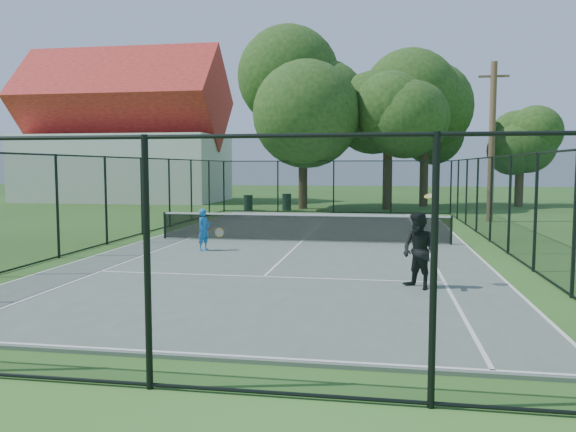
% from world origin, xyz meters
% --- Properties ---
extents(ground, '(120.00, 120.00, 0.00)m').
position_xyz_m(ground, '(0.00, 0.00, 0.00)').
color(ground, '#32501B').
extents(tennis_court, '(11.00, 24.00, 0.06)m').
position_xyz_m(tennis_court, '(0.00, 0.00, 0.03)').
color(tennis_court, '#57665D').
rests_on(tennis_court, ground).
extents(tennis_net, '(10.08, 0.08, 0.95)m').
position_xyz_m(tennis_net, '(0.00, 0.00, 0.58)').
color(tennis_net, black).
rests_on(tennis_net, tennis_court).
extents(fence, '(13.10, 26.10, 3.00)m').
position_xyz_m(fence, '(0.00, 0.00, 1.50)').
color(fence, black).
rests_on(fence, ground).
extents(tree_near_left, '(8.26, 8.26, 10.77)m').
position_xyz_m(tree_near_left, '(-2.19, 16.03, 6.63)').
color(tree_near_left, '#332114').
rests_on(tree_near_left, ground).
extents(tree_near_mid, '(6.55, 6.55, 8.57)m').
position_xyz_m(tree_near_mid, '(3.06, 16.35, 5.28)').
color(tree_near_mid, '#332114').
rests_on(tree_near_mid, ground).
extents(tree_near_right, '(6.51, 6.51, 8.99)m').
position_xyz_m(tree_near_right, '(5.49, 19.38, 5.71)').
color(tree_near_right, '#332114').
rests_on(tree_near_right, ground).
extents(tree_far_right, '(4.69, 4.69, 6.20)m').
position_xyz_m(tree_far_right, '(11.78, 20.39, 3.84)').
color(tree_far_right, '#332114').
rests_on(tree_far_right, ground).
extents(building, '(15.30, 8.15, 11.87)m').
position_xyz_m(building, '(-17.00, 22.00, 4.93)').
color(building, silver).
rests_on(building, ground).
extents(trash_bin_left, '(0.58, 0.58, 0.93)m').
position_xyz_m(trash_bin_left, '(-5.29, 14.11, 0.47)').
color(trash_bin_left, black).
rests_on(trash_bin_left, ground).
extents(trash_bin_right, '(0.58, 0.58, 1.01)m').
position_xyz_m(trash_bin_right, '(-2.96, 14.40, 0.51)').
color(trash_bin_right, black).
rests_on(trash_bin_right, ground).
extents(utility_pole, '(1.40, 0.30, 7.57)m').
position_xyz_m(utility_pole, '(7.86, 9.00, 3.85)').
color(utility_pole, '#4C3823').
rests_on(utility_pole, ground).
extents(player_blue, '(0.82, 0.55, 1.29)m').
position_xyz_m(player_blue, '(-2.68, -2.62, 0.70)').
color(player_blue, blue).
rests_on(player_blue, tennis_court).
extents(player_black, '(0.99, 0.99, 2.15)m').
position_xyz_m(player_black, '(3.49, -7.10, 0.87)').
color(player_black, black).
rests_on(player_black, tennis_court).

